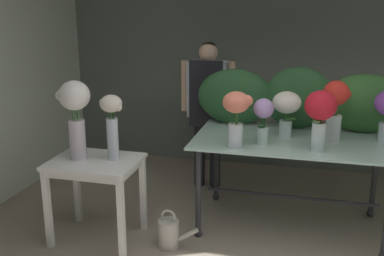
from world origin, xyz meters
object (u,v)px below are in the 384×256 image
Objects in this scene: side_table_white at (95,171)px; vase_coral_freesia at (236,113)px; vase_scarlet_dahlias at (335,106)px; display_table_glass at (293,152)px; vase_ivory_stock at (287,107)px; vase_white_roses_tall at (75,112)px; vase_cream_lisianthus_tall at (112,122)px; vase_lilac_hydrangea at (263,117)px; florist at (208,100)px; vase_crimson_carnations at (320,113)px; watering_can at (169,233)px.

side_table_white is 1.29m from vase_coral_freesia.
side_table_white is 2.12m from vase_scarlet_dahlias.
side_table_white is (-1.61, -0.64, -0.09)m from display_table_glass.
vase_ivory_stock is 1.82m from vase_white_roses_tall.
side_table_white is 0.46m from vase_cream_lisianthus_tall.
vase_lilac_hydrangea is at bearing 17.25° from side_table_white.
display_table_glass is 1.08× the size of florist.
vase_ivory_stock is 0.83× the size of vase_crimson_carnations.
vase_cream_lisianthus_tall is at bearing -168.23° from vase_coral_freesia.
vase_coral_freesia reaches higher than vase_lilac_hydrangea.
vase_white_roses_tall reaches higher than vase_crimson_carnations.
vase_lilac_hydrangea is 1.27m from watering_can.
display_table_glass is at bearing 123.86° from vase_crimson_carnations.
vase_cream_lisianthus_tall is at bearing -111.28° from florist.
florist is at bearing 141.26° from display_table_glass.
vase_lilac_hydrangea is 0.26m from vase_coral_freesia.
florist is at bearing 140.76° from vase_ivory_stock.
watering_can is (-0.97, -0.63, -0.59)m from display_table_glass.
vase_cream_lisianthus_tall is at bearing -158.38° from display_table_glass.
vase_cream_lisianthus_tall is at bearing 11.01° from vase_white_roses_tall.
vase_crimson_carnations is at bearing 6.61° from vase_coral_freesia.
vase_coral_freesia is (-0.39, -0.42, 0.02)m from vase_ivory_stock.
vase_lilac_hydrangea is at bearing -124.31° from vase_ivory_stock.
vase_white_roses_tall is (-1.69, -0.69, 0.02)m from vase_ivory_stock.
vase_cream_lisianthus_tall is at bearing 21.28° from side_table_white.
display_table_glass is 3.13× the size of vase_cream_lisianthus_tall.
vase_ivory_stock is 0.32m from vase_lilac_hydrangea.
vase_white_roses_tall is 0.31m from vase_cream_lisianthus_tall.
vase_scarlet_dahlias is 0.79× the size of vase_white_roses_tall.
display_table_glass is 1.61m from vase_cream_lisianthus_tall.
vase_crimson_carnations reaches higher than display_table_glass.
vase_white_roses_tall is 1.21× the size of vase_cream_lisianthus_tall.
vase_ivory_stock reaches higher than vase_lilac_hydrangea.
vase_scarlet_dahlias reaches higher than vase_lilac_hydrangea.
vase_ivory_stock is 1.17× the size of watering_can.
vase_ivory_stock is 0.74× the size of vase_cream_lisianthus_tall.
vase_white_roses_tall is (-1.96, -0.34, -0.03)m from vase_crimson_carnations.
display_table_glass is at bearing 33.12° from watering_can.
vase_coral_freesia reaches higher than vase_cream_lisianthus_tall.
vase_white_roses_tall is (-0.15, -0.00, 0.51)m from side_table_white.
vase_coral_freesia is at bearing -153.50° from vase_scarlet_dahlias.
vase_crimson_carnations reaches higher than vase_ivory_stock.
watering_can is (-1.17, -0.34, -1.04)m from vase_crimson_carnations.
side_table_white is 1.49× the size of vase_crimson_carnations.
display_table_glass is at bearing -38.74° from florist.
vase_white_roses_tall reaches higher than vase_cream_lisianthus_tall.
vase_lilac_hydrangea is at bearing 36.91° from vase_coral_freesia.
display_table_glass is 1.30m from watering_can.
display_table_glass is 1.92m from vase_white_roses_tall.
vase_scarlet_dahlias is 0.95× the size of vase_cream_lisianthus_tall.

